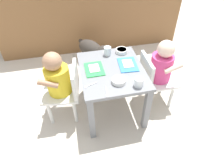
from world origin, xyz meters
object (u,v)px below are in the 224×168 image
at_px(cereal_bowl_right_side, 122,51).
at_px(seated_child_left, 59,79).
at_px(food_tray_left, 94,69).
at_px(spoon_by_right_tray, 89,85).
at_px(food_tray_right, 128,64).
at_px(dog, 93,50).
at_px(water_cup_left, 108,52).
at_px(dining_table, 112,77).
at_px(spoon_by_left_tray, 107,93).
at_px(veggie_bowl_far, 119,81).
at_px(water_cup_right, 139,83).
at_px(seated_child_right, 160,67).

bearing_deg(cereal_bowl_right_side, seated_child_left, -160.85).
height_order(food_tray_left, spoon_by_right_tray, food_tray_left).
distance_m(food_tray_right, spoon_by_right_tray, 0.37).
xyz_separation_m(seated_child_left, food_tray_left, (0.27, -0.00, 0.06)).
bearing_deg(food_tray_right, dog, 105.87).
xyz_separation_m(food_tray_right, spoon_by_right_tray, (-0.33, -0.18, -0.00)).
bearing_deg(cereal_bowl_right_side, food_tray_right, -90.17).
bearing_deg(water_cup_left, dining_table, -92.48).
bearing_deg(spoon_by_left_tray, seated_child_left, 138.21).
bearing_deg(dining_table, veggie_bowl_far, -85.51).
distance_m(water_cup_right, cereal_bowl_right_side, 0.44).
bearing_deg(veggie_bowl_far, seated_child_right, 22.47).
bearing_deg(spoon_by_left_tray, cereal_bowl_right_side, 63.85).
bearing_deg(spoon_by_right_tray, water_cup_left, 59.96).
height_order(water_cup_left, cereal_bowl_right_side, water_cup_left).
distance_m(food_tray_left, food_tray_right, 0.27).
bearing_deg(cereal_bowl_right_side, dog, 111.59).
relative_size(food_tray_right, water_cup_left, 2.82).
bearing_deg(water_cup_left, veggie_bowl_far, -89.42).
bearing_deg(food_tray_left, seated_child_right, -2.71).
distance_m(dining_table, food_tray_right, 0.16).
bearing_deg(food_tray_left, seated_child_left, 179.51).
xyz_separation_m(dining_table, cereal_bowl_right_side, (0.13, 0.22, 0.10)).
relative_size(dog, spoon_by_right_tray, 4.25).
distance_m(water_cup_left, spoon_by_right_tray, 0.41).
distance_m(veggie_bowl_far, spoon_by_left_tray, 0.14).
xyz_separation_m(dining_table, water_cup_right, (0.14, -0.22, 0.11)).
height_order(veggie_bowl_far, spoon_by_left_tray, veggie_bowl_far).
distance_m(dog, water_cup_left, 0.57).
distance_m(dining_table, dog, 0.72).
relative_size(food_tray_left, water_cup_right, 2.91).
relative_size(seated_child_right, water_cup_right, 9.78).
bearing_deg(food_tray_left, water_cup_left, 51.58).
xyz_separation_m(veggie_bowl_far, spoon_by_right_tray, (-0.21, 0.01, -0.01)).
relative_size(veggie_bowl_far, cereal_bowl_right_side, 1.00).
distance_m(dining_table, food_tray_left, 0.16).
bearing_deg(seated_child_left, food_tray_left, -0.49).
relative_size(water_cup_right, cereal_bowl_right_side, 0.62).
height_order(dining_table, food_tray_right, food_tray_right).
distance_m(food_tray_left, veggie_bowl_far, 0.24).
distance_m(seated_child_right, dog, 0.86).
bearing_deg(veggie_bowl_far, food_tray_right, 57.21).
bearing_deg(water_cup_left, seated_child_right, -27.39).
xyz_separation_m(dining_table, food_tray_left, (-0.13, 0.03, 0.09)).
xyz_separation_m(dog, veggie_bowl_far, (0.07, -0.86, 0.25)).
height_order(cereal_bowl_right_side, spoon_by_right_tray, cereal_bowl_right_side).
distance_m(food_tray_right, water_cup_left, 0.22).
distance_m(seated_child_right, spoon_by_left_tray, 0.56).
xyz_separation_m(dog, food_tray_right, (0.19, -0.68, 0.24)).
distance_m(dog, cereal_bowl_right_side, 0.58).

